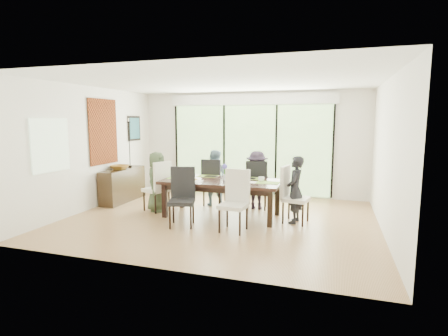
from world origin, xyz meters
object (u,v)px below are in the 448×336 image
(chair_left_end, at_px, (156,186))
(chair_near_left, at_px, (182,197))
(cup_a, at_px, (193,175))
(person_right_end, at_px, (295,190))
(chair_far_right, at_px, (257,184))
(chair_near_right, at_px, (233,201))
(chair_far_left, at_px, (215,182))
(chair_right_end, at_px, (296,195))
(laptop, at_px, (181,178))
(table_top, at_px, (222,182))
(bowl, at_px, (120,167))
(sideboard, at_px, (123,185))
(person_far_left, at_px, (214,178))
(person_far_right, at_px, (257,180))
(cup_c, at_px, (261,179))
(person_left_end, at_px, (157,181))
(vase, at_px, (225,177))
(cup_b, at_px, (227,179))

(chair_left_end, xyz_separation_m, chair_near_left, (1.00, -0.87, 0.00))
(cup_a, bearing_deg, person_right_end, -3.94)
(chair_far_right, distance_m, chair_near_right, 1.72)
(chair_left_end, height_order, chair_far_left, same)
(chair_right_end, height_order, chair_far_left, same)
(laptop, bearing_deg, chair_left_end, 163.25)
(table_top, distance_m, laptop, 0.86)
(chair_far_left, bearing_deg, bowl, 12.42)
(sideboard, xyz_separation_m, bowl, (0.00, -0.10, 0.45))
(person_far_left, height_order, laptop, person_far_left)
(chair_far_right, xyz_separation_m, person_far_left, (-1.00, -0.02, 0.10))
(person_far_right, height_order, cup_c, person_far_right)
(chair_near_right, relative_size, cup_c, 8.87)
(chair_far_left, bearing_deg, person_right_end, 159.15)
(table_top, relative_size, person_left_end, 1.86)
(chair_left_end, relative_size, person_left_end, 0.85)
(laptop, relative_size, cup_a, 2.66)
(chair_near_right, height_order, person_far_left, person_far_left)
(cup_a, height_order, bowl, bowl)
(chair_far_right, height_order, bowl, chair_far_right)
(chair_near_left, relative_size, sideboard, 0.78)
(person_left_end, bearing_deg, person_far_left, -52.84)
(table_top, height_order, laptop, laptop)
(chair_left_end, height_order, vase, chair_left_end)
(chair_near_left, bearing_deg, person_far_left, 72.03)
(person_right_end, height_order, cup_a, person_right_end)
(laptop, height_order, sideboard, sideboard)
(chair_near_right, height_order, person_right_end, person_right_end)
(cup_b, bearing_deg, person_far_right, 66.73)
(chair_far_right, relative_size, chair_near_right, 1.00)
(chair_left_end, bearing_deg, person_left_end, 111.93)
(person_far_left, bearing_deg, person_far_right, -179.95)
(person_far_right, bearing_deg, vase, 53.08)
(table_top, bearing_deg, person_left_end, 180.00)
(chair_near_right, distance_m, person_right_end, 1.31)
(chair_far_right, bearing_deg, chair_near_right, 79.64)
(chair_left_end, height_order, cup_a, chair_left_end)
(cup_a, relative_size, sideboard, 0.09)
(vase, distance_m, cup_a, 0.76)
(chair_right_end, relative_size, cup_b, 11.00)
(chair_right_end, bearing_deg, person_far_left, 76.95)
(person_right_end, height_order, bowl, person_right_end)
(chair_near_left, relative_size, cup_c, 8.87)
(chair_left_end, xyz_separation_m, cup_b, (1.65, -0.10, 0.25))
(chair_right_end, bearing_deg, laptop, 102.44)
(chair_left_end, bearing_deg, sideboard, -92.98)
(vase, bearing_deg, bowl, 171.41)
(chair_far_right, height_order, cup_a, chair_far_right)
(chair_far_right, xyz_separation_m, cup_c, (0.25, -0.75, 0.25))
(person_right_end, bearing_deg, bowl, -91.84)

